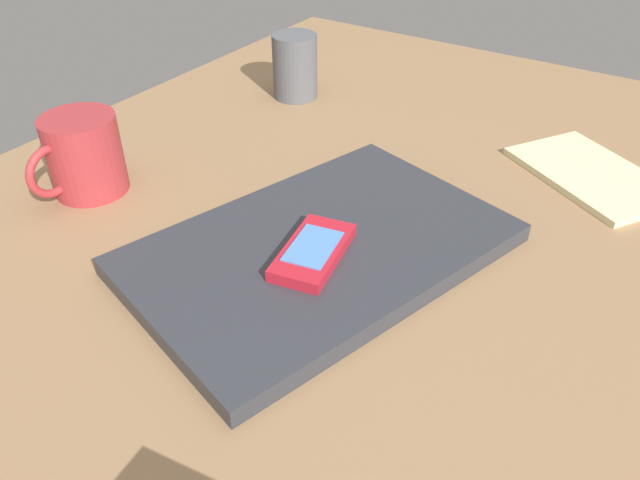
% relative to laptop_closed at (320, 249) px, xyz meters
% --- Properties ---
extents(desk_surface, '(1.20, 0.80, 0.03)m').
position_rel_laptop_closed_xyz_m(desk_surface, '(-0.05, -0.05, -0.02)').
color(desk_surface, '#9E7751').
rests_on(desk_surface, ground).
extents(laptop_closed, '(0.41, 0.32, 0.02)m').
position_rel_laptop_closed_xyz_m(laptop_closed, '(0.00, 0.00, 0.00)').
color(laptop_closed, '#33353D').
rests_on(laptop_closed, desk_surface).
extents(cell_phone_on_laptop, '(0.11, 0.07, 0.01)m').
position_rel_laptop_closed_xyz_m(cell_phone_on_laptop, '(0.02, 0.01, 0.02)').
color(cell_phone_on_laptop, red).
rests_on(cell_phone_on_laptop, laptop_closed).
extents(notepad, '(0.19, 0.21, 0.01)m').
position_rel_laptop_closed_xyz_m(notepad, '(-0.30, 0.18, -0.01)').
color(notepad, '#F2EDB2').
rests_on(notepad, desk_surface).
extents(pen_cup, '(0.06, 0.06, 0.09)m').
position_rel_laptop_closed_xyz_m(pen_cup, '(-0.31, -0.25, 0.04)').
color(pen_cup, '#595B60').
rests_on(pen_cup, desk_surface).
extents(coffee_mug, '(0.11, 0.08, 0.09)m').
position_rel_laptop_closed_xyz_m(coffee_mug, '(0.04, -0.28, 0.03)').
color(coffee_mug, '#B23338').
rests_on(coffee_mug, desk_surface).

